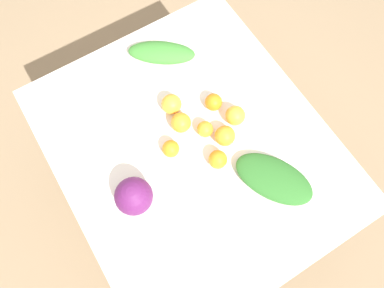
% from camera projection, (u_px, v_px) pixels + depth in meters
% --- Properties ---
extents(ground_plane, '(8.00, 8.00, 0.00)m').
position_uv_depth(ground_plane, '(192.00, 190.00, 2.16)').
color(ground_plane, '#937A5B').
extents(dining_table, '(1.22, 1.04, 0.71)m').
position_uv_depth(dining_table, '(192.00, 153.00, 1.58)').
color(dining_table, silver).
rests_on(dining_table, ground_plane).
extents(cabbage_purple, '(0.14, 0.14, 0.14)m').
position_uv_depth(cabbage_purple, '(134.00, 196.00, 1.35)').
color(cabbage_purple, '#601E5B').
rests_on(cabbage_purple, dining_table).
extents(greens_bunch_beet_tops, '(0.26, 0.30, 0.07)m').
position_uv_depth(greens_bunch_beet_tops, '(162.00, 53.00, 1.62)').
color(greens_bunch_beet_tops, '#3D8433').
rests_on(greens_bunch_beet_tops, dining_table).
extents(greens_bunch_kale, '(0.35, 0.30, 0.06)m').
position_uv_depth(greens_bunch_kale, '(274.00, 179.00, 1.42)').
color(greens_bunch_kale, '#2D6B28').
rests_on(greens_bunch_kale, dining_table).
extents(orange_0, '(0.08, 0.08, 0.08)m').
position_uv_depth(orange_0, '(171.00, 104.00, 1.52)').
color(orange_0, '#F9A833').
rests_on(orange_0, dining_table).
extents(orange_1, '(0.07, 0.07, 0.07)m').
position_uv_depth(orange_1, '(205.00, 129.00, 1.49)').
color(orange_1, orange).
rests_on(orange_1, dining_table).
extents(orange_2, '(0.07, 0.07, 0.07)m').
position_uv_depth(orange_2, '(214.00, 102.00, 1.53)').
color(orange_2, orange).
rests_on(orange_2, dining_table).
extents(orange_3, '(0.07, 0.07, 0.07)m').
position_uv_depth(orange_3, '(218.00, 159.00, 1.44)').
color(orange_3, orange).
rests_on(orange_3, dining_table).
extents(orange_4, '(0.07, 0.07, 0.07)m').
position_uv_depth(orange_4, '(171.00, 149.00, 1.46)').
color(orange_4, orange).
rests_on(orange_4, dining_table).
extents(orange_5, '(0.08, 0.08, 0.08)m').
position_uv_depth(orange_5, '(225.00, 136.00, 1.47)').
color(orange_5, orange).
rests_on(orange_5, dining_table).
extents(orange_6, '(0.08, 0.08, 0.08)m').
position_uv_depth(orange_6, '(181.00, 123.00, 1.49)').
color(orange_6, orange).
rests_on(orange_6, dining_table).
extents(orange_7, '(0.08, 0.08, 0.08)m').
position_uv_depth(orange_7, '(235.00, 116.00, 1.50)').
color(orange_7, '#F9A833').
rests_on(orange_7, dining_table).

